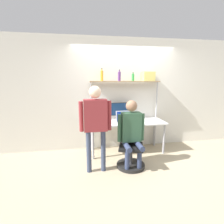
{
  "coord_description": "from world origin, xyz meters",
  "views": [
    {
      "loc": [
        -1.02,
        -3.51,
        1.75
      ],
      "look_at": [
        -0.45,
        -0.19,
        1.09
      ],
      "focal_mm": 28.0,
      "sensor_mm": 36.0,
      "label": 1
    }
  ],
  "objects_px": {
    "monitor": "(121,110)",
    "bottle_green": "(133,77)",
    "office_chair": "(131,153)",
    "person_standing": "(95,119)",
    "bottle_purple": "(119,76)",
    "laptop": "(123,119)",
    "cell_phone": "(136,122)",
    "storage_box": "(148,76)",
    "bottle_amber": "(102,76)",
    "person_seated": "(132,129)"
  },
  "relations": [
    {
      "from": "monitor",
      "to": "bottle_green",
      "type": "bearing_deg",
      "value": 5.97
    },
    {
      "from": "office_chair",
      "to": "person_standing",
      "type": "height_order",
      "value": "person_standing"
    },
    {
      "from": "bottle_purple",
      "to": "office_chair",
      "type": "bearing_deg",
      "value": -86.87
    },
    {
      "from": "bottle_green",
      "to": "person_standing",
      "type": "bearing_deg",
      "value": -134.16
    },
    {
      "from": "laptop",
      "to": "office_chair",
      "type": "relative_size",
      "value": 0.36
    },
    {
      "from": "cell_phone",
      "to": "storage_box",
      "type": "height_order",
      "value": "storage_box"
    },
    {
      "from": "office_chair",
      "to": "storage_box",
      "type": "xyz_separation_m",
      "value": [
        0.66,
        0.93,
        1.52
      ]
    },
    {
      "from": "laptop",
      "to": "office_chair",
      "type": "distance_m",
      "value": 0.84
    },
    {
      "from": "cell_phone",
      "to": "storage_box",
      "type": "distance_m",
      "value": 1.16
    },
    {
      "from": "bottle_green",
      "to": "storage_box",
      "type": "height_order",
      "value": "storage_box"
    },
    {
      "from": "laptop",
      "to": "bottle_purple",
      "type": "relative_size",
      "value": 1.26
    },
    {
      "from": "cell_phone",
      "to": "bottle_amber",
      "type": "distance_m",
      "value": 1.33
    },
    {
      "from": "office_chair",
      "to": "bottle_amber",
      "type": "distance_m",
      "value": 1.85
    },
    {
      "from": "cell_phone",
      "to": "storage_box",
      "type": "xyz_separation_m",
      "value": [
        0.39,
        0.33,
        1.04
      ]
    },
    {
      "from": "monitor",
      "to": "laptop",
      "type": "distance_m",
      "value": 0.31
    },
    {
      "from": "office_chair",
      "to": "person_standing",
      "type": "distance_m",
      "value": 1.04
    },
    {
      "from": "monitor",
      "to": "bottle_purple",
      "type": "bearing_deg",
      "value": 132.7
    },
    {
      "from": "monitor",
      "to": "storage_box",
      "type": "relative_size",
      "value": 2.14
    },
    {
      "from": "bottle_amber",
      "to": "storage_box",
      "type": "bearing_deg",
      "value": 0.0
    },
    {
      "from": "person_standing",
      "to": "bottle_green",
      "type": "relative_size",
      "value": 8.2
    },
    {
      "from": "laptop",
      "to": "bottle_purple",
      "type": "height_order",
      "value": "bottle_purple"
    },
    {
      "from": "cell_phone",
      "to": "bottle_amber",
      "type": "xyz_separation_m",
      "value": [
        -0.73,
        0.33,
        1.05
      ]
    },
    {
      "from": "bottle_amber",
      "to": "cell_phone",
      "type": "bearing_deg",
      "value": -24.01
    },
    {
      "from": "laptop",
      "to": "bottle_purple",
      "type": "xyz_separation_m",
      "value": [
        -0.04,
        0.29,
        0.98
      ]
    },
    {
      "from": "bottle_green",
      "to": "bottle_purple",
      "type": "bearing_deg",
      "value": 180.0
    },
    {
      "from": "bottle_green",
      "to": "cell_phone",
      "type": "bearing_deg",
      "value": -92.17
    },
    {
      "from": "office_chair",
      "to": "person_seated",
      "type": "bearing_deg",
      "value": -104.46
    },
    {
      "from": "person_standing",
      "to": "bottle_purple",
      "type": "distance_m",
      "value": 1.43
    },
    {
      "from": "person_seated",
      "to": "person_standing",
      "type": "xyz_separation_m",
      "value": [
        -0.69,
        -0.04,
        0.25
      ]
    },
    {
      "from": "cell_phone",
      "to": "office_chair",
      "type": "bearing_deg",
      "value": -114.22
    },
    {
      "from": "office_chair",
      "to": "storage_box",
      "type": "height_order",
      "value": "storage_box"
    },
    {
      "from": "office_chair",
      "to": "person_seated",
      "type": "height_order",
      "value": "person_seated"
    },
    {
      "from": "bottle_amber",
      "to": "office_chair",
      "type": "bearing_deg",
      "value": -63.52
    },
    {
      "from": "monitor",
      "to": "storage_box",
      "type": "distance_m",
      "value": 1.05
    },
    {
      "from": "bottle_purple",
      "to": "storage_box",
      "type": "bearing_deg",
      "value": 0.0
    },
    {
      "from": "monitor",
      "to": "laptop",
      "type": "xyz_separation_m",
      "value": [
        0.01,
        -0.26,
        -0.17
      ]
    },
    {
      "from": "person_seated",
      "to": "bottle_purple",
      "type": "relative_size",
      "value": 5.16
    },
    {
      "from": "laptop",
      "to": "cell_phone",
      "type": "distance_m",
      "value": 0.29
    },
    {
      "from": "laptop",
      "to": "cell_phone",
      "type": "xyz_separation_m",
      "value": [
        0.28,
        -0.03,
        -0.07
      ]
    },
    {
      "from": "laptop",
      "to": "storage_box",
      "type": "xyz_separation_m",
      "value": [
        0.67,
        0.29,
        0.97
      ]
    },
    {
      "from": "person_standing",
      "to": "bottle_amber",
      "type": "bearing_deg",
      "value": 76.68
    },
    {
      "from": "monitor",
      "to": "bottle_purple",
      "type": "relative_size",
      "value": 2.29
    },
    {
      "from": "person_standing",
      "to": "monitor",
      "type": "bearing_deg",
      "value": 55.28
    },
    {
      "from": "bottle_purple",
      "to": "storage_box",
      "type": "distance_m",
      "value": 0.72
    },
    {
      "from": "monitor",
      "to": "person_seated",
      "type": "relative_size",
      "value": 0.44
    },
    {
      "from": "monitor",
      "to": "cell_phone",
      "type": "bearing_deg",
      "value": -45.27
    },
    {
      "from": "bottle_amber",
      "to": "laptop",
      "type": "bearing_deg",
      "value": -32.89
    },
    {
      "from": "monitor",
      "to": "bottle_amber",
      "type": "relative_size",
      "value": 2.09
    },
    {
      "from": "laptop",
      "to": "bottle_green",
      "type": "relative_size",
      "value": 1.66
    },
    {
      "from": "bottle_amber",
      "to": "monitor",
      "type": "bearing_deg",
      "value": -4.13
    }
  ]
}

